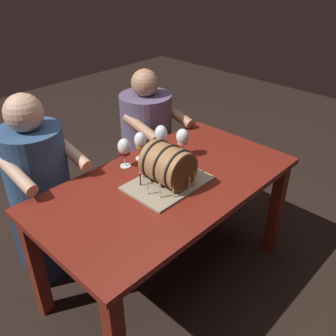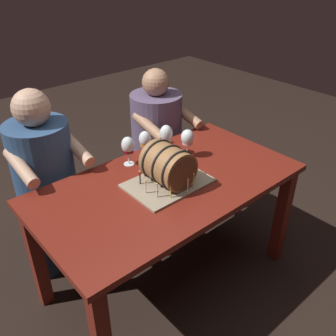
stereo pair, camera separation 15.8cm
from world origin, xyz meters
name	(u,v)px [view 1 (the left image)]	position (x,y,z in m)	size (l,w,h in m)	color
ground_plane	(168,276)	(0.00, 0.00, 0.00)	(8.00, 8.00, 0.00)	black
dining_table	(168,198)	(0.00, 0.00, 0.63)	(1.48, 0.80, 0.74)	maroon
barrel_cake	(168,167)	(-0.01, -0.02, 0.84)	(0.44, 0.31, 0.23)	gray
wine_glass_rose	(183,138)	(0.27, 0.14, 0.86)	(0.08, 0.08, 0.18)	white
wine_glass_red	(124,148)	(-0.05, 0.29, 0.86)	(0.08, 0.08, 0.18)	white
wine_glass_amber	(140,141)	(0.07, 0.29, 0.85)	(0.07, 0.07, 0.18)	white
wine_glass_white	(161,135)	(0.19, 0.24, 0.87)	(0.08, 0.08, 0.20)	white
person_seated_left	(41,193)	(-0.44, 0.64, 0.57)	(0.41, 0.48, 1.20)	#1B2D46
person_seated_right	(147,148)	(0.44, 0.64, 0.54)	(0.41, 0.48, 1.14)	#372D40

